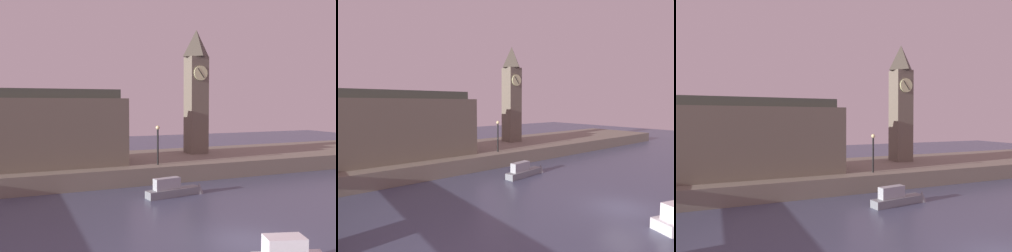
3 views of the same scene
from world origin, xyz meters
TOP-DOWN VIEW (x-y plane):
  - ground_plane at (0.00, 0.00)m, footprint 120.00×120.00m
  - far_embankment at (0.00, 20.00)m, footprint 70.00×12.00m
  - clock_tower at (7.80, 21.12)m, footprint 2.26×2.31m
  - parliament_hall at (-10.39, 18.56)m, footprint 17.13×5.69m
  - streetlamp at (1.11, 15.38)m, footprint 0.36×0.36m
  - boat_cruiser_grey at (0.55, 9.98)m, footprint 4.87×1.54m

SIDE VIEW (x-z plane):
  - ground_plane at x=0.00m, z-range 0.00..0.00m
  - boat_cruiser_grey at x=0.55m, z-range -0.34..1.31m
  - far_embankment at x=0.00m, z-range 0.00..1.50m
  - streetlamp at x=1.11m, z-range 1.96..5.47m
  - parliament_hall at x=-10.39m, z-range -0.25..9.88m
  - clock_tower at x=7.80m, z-range 1.74..15.14m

